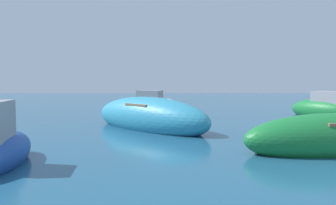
{
  "coord_description": "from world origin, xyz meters",
  "views": [
    {
      "loc": [
        -7.25,
        -5.18,
        2.03
      ],
      "look_at": [
        -7.14,
        10.82,
        0.85
      ],
      "focal_mm": 35.17,
      "sensor_mm": 36.0,
      "label": 1
    }
  ],
  "objects_px": {
    "moored_boat_0": "(153,104)",
    "moored_boat_4": "(149,117)",
    "moored_boat_5": "(324,109)",
    "moored_boat_6": "(332,138)"
  },
  "relations": [
    {
      "from": "moored_boat_0",
      "to": "moored_boat_4",
      "type": "distance_m",
      "value": 7.58
    },
    {
      "from": "moored_boat_5",
      "to": "moored_boat_6",
      "type": "distance_m",
      "value": 9.11
    },
    {
      "from": "moored_boat_4",
      "to": "moored_boat_5",
      "type": "distance_m",
      "value": 9.87
    },
    {
      "from": "moored_boat_5",
      "to": "moored_boat_4",
      "type": "bearing_deg",
      "value": 82.31
    },
    {
      "from": "moored_boat_0",
      "to": "moored_boat_5",
      "type": "xyz_separation_m",
      "value": [
        9.15,
        -3.6,
        0.03
      ]
    },
    {
      "from": "moored_boat_0",
      "to": "moored_boat_5",
      "type": "bearing_deg",
      "value": 3.59
    },
    {
      "from": "moored_boat_4",
      "to": "moored_boat_0",
      "type": "bearing_deg",
      "value": 135.48
    },
    {
      "from": "moored_boat_0",
      "to": "moored_boat_6",
      "type": "relative_size",
      "value": 0.73
    },
    {
      "from": "moored_boat_5",
      "to": "moored_boat_0",
      "type": "bearing_deg",
      "value": 37.03
    },
    {
      "from": "moored_boat_6",
      "to": "moored_boat_0",
      "type": "bearing_deg",
      "value": 107.57
    }
  ]
}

